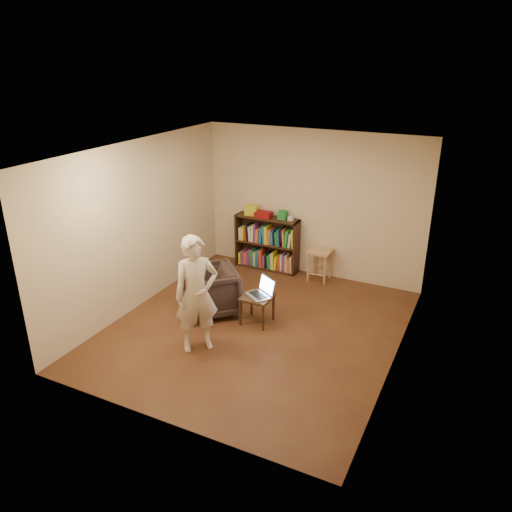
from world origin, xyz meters
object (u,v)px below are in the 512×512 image
at_px(armchair, 210,291).
at_px(side_table, 257,300).
at_px(bookshelf, 267,246).
at_px(stool, 320,256).
at_px(laptop, 261,292).
at_px(person, 196,294).

bearing_deg(armchair, side_table, 49.13).
distance_m(bookshelf, side_table, 2.06).
height_order(stool, armchair, armchair).
relative_size(laptop, person, 0.30).
height_order(stool, laptop, laptop).
bearing_deg(side_table, bookshelf, 110.77).
bearing_deg(laptop, person, -82.09).
height_order(bookshelf, laptop, bookshelf).
bearing_deg(side_table, stool, 80.12).
relative_size(bookshelf, laptop, 2.49).
relative_size(armchair, laptop, 1.68).
distance_m(stool, person, 2.95).
height_order(armchair, laptop, armchair).
distance_m(stool, laptop, 1.83).
bearing_deg(armchair, person, -21.97).
bearing_deg(stool, bookshelf, 176.52).
relative_size(bookshelf, stool, 2.14).
bearing_deg(person, laptop, 19.08).
xyz_separation_m(stool, armchair, (-1.11, -1.90, -0.09)).
relative_size(stool, side_table, 1.29).
distance_m(bookshelf, person, 2.94).
xyz_separation_m(bookshelf, person, (0.31, -2.90, 0.37)).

